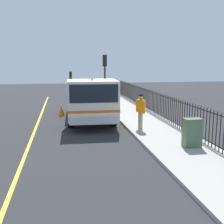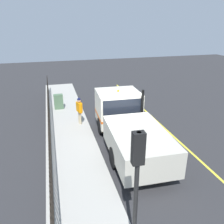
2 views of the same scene
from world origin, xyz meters
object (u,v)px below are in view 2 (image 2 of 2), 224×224
object	(u,v)px
work_truck	(126,120)
worker_standing	(79,108)
traffic_cone	(169,150)
utility_cabinet	(59,102)
traffic_light_near	(137,170)

from	to	relation	value
work_truck	worker_standing	bearing A→B (deg)	129.07
work_truck	traffic_cone	xyz separation A→B (m)	(-1.59, 1.80, -0.97)
worker_standing	utility_cabinet	world-z (taller)	worker_standing
work_truck	worker_standing	distance (m)	3.41
traffic_cone	utility_cabinet	bearing A→B (deg)	-57.62
traffic_light_near	traffic_cone	bearing A→B (deg)	52.71
traffic_light_near	traffic_cone	size ratio (longest dim) A/B	5.81
work_truck	worker_standing	world-z (taller)	work_truck
work_truck	traffic_light_near	bearing A→B (deg)	-103.72
work_truck	traffic_light_near	xyz separation A→B (m)	(1.69, 5.87, 1.42)
traffic_light_near	worker_standing	bearing A→B (deg)	93.91
work_truck	traffic_cone	world-z (taller)	work_truck
work_truck	traffic_cone	distance (m)	2.59
work_truck	utility_cabinet	bearing A→B (deg)	121.34
worker_standing	traffic_light_near	xyz separation A→B (m)	(-0.35, 8.60, 1.54)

